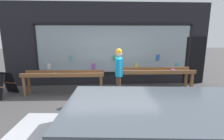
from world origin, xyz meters
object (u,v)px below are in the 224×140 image
(display_table_left, at_px, (64,76))
(display_table_right, at_px, (154,73))
(small_dog, at_px, (136,94))
(sandwich_board_sign, at_px, (3,85))
(person_browsing, at_px, (119,70))

(display_table_left, height_order, display_table_right, display_table_right)
(display_table_left, relative_size, display_table_right, 1.00)
(display_table_right, xyz_separation_m, small_dog, (-0.85, -0.93, -0.50))
(display_table_left, xyz_separation_m, sandwich_board_sign, (-2.17, -0.08, -0.26))
(display_table_right, height_order, small_dog, display_table_right)
(small_dog, relative_size, sandwich_board_sign, 0.54)
(small_dog, bearing_deg, person_browsing, 89.52)
(display_table_left, xyz_separation_m, display_table_right, (3.41, 0.00, 0.06))
(sandwich_board_sign, bearing_deg, person_browsing, 10.62)
(display_table_left, xyz_separation_m, person_browsing, (1.99, -0.62, 0.35))
(small_dog, distance_m, sandwich_board_sign, 4.81)
(sandwich_board_sign, bearing_deg, small_dog, 7.86)
(display_table_left, distance_m, display_table_right, 3.41)
(display_table_left, relative_size, small_dog, 5.80)
(display_table_right, height_order, sandwich_board_sign, display_table_right)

